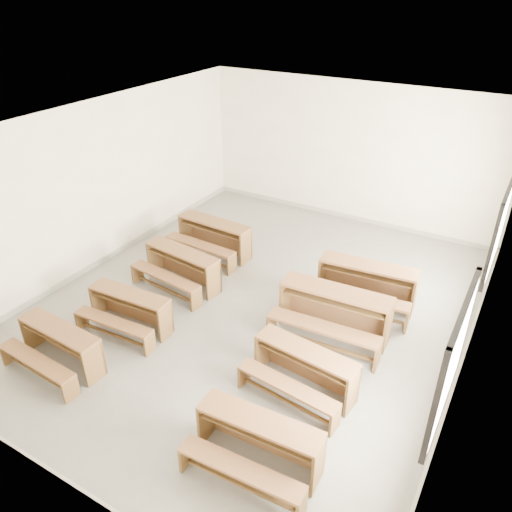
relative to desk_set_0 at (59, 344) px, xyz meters
The scene contains 9 objects.
room 3.80m from the desk_set_0, 56.92° to the left, with size 8.50×8.50×3.20m.
desk_set_0 is the anchor object (origin of this frame).
desk_set_1 1.25m from the desk_set_0, 78.17° to the left, with size 1.47×0.82×0.65m.
desk_set_2 2.71m from the desk_set_0, 85.93° to the left, with size 1.64×0.98×0.70m.
desk_set_3 3.99m from the desk_set_0, 89.61° to the left, with size 1.67×0.93×0.73m.
desk_set_4 3.43m from the desk_set_0, ahead, with size 1.56×0.87×0.69m.
desk_set_5 3.63m from the desk_set_0, 22.08° to the left, with size 1.58×0.93×0.68m.
desk_set_6 4.25m from the desk_set_0, 40.43° to the left, with size 1.84×1.03×0.81m.
desk_set_7 5.13m from the desk_set_0, 48.55° to the left, with size 1.77×1.03×0.76m.
Camera 1 is at (3.69, -6.33, 5.17)m, focal length 35.00 mm.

